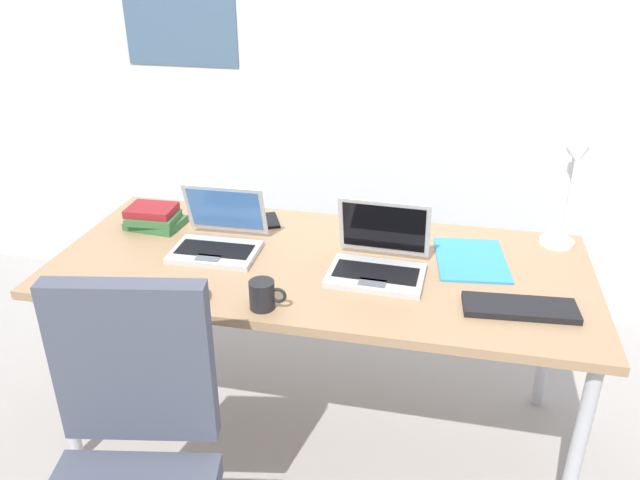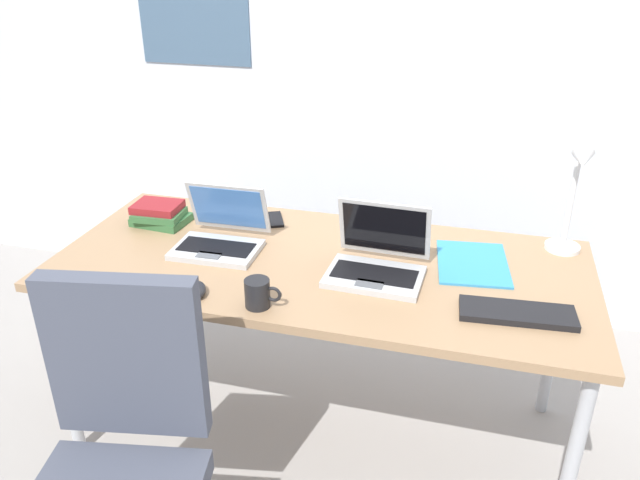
{
  "view_description": "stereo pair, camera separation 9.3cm",
  "coord_description": "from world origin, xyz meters",
  "px_view_note": "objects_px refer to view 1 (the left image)",
  "views": [
    {
      "loc": [
        0.4,
        -1.82,
        1.73
      ],
      "look_at": [
        0.0,
        0.0,
        0.82
      ],
      "focal_mm": 34.96,
      "sensor_mm": 36.0,
      "label": 1
    },
    {
      "loc": [
        0.49,
        -1.8,
        1.73
      ],
      "look_at": [
        0.0,
        0.0,
        0.82
      ],
      "focal_mm": 34.96,
      "sensor_mm": 36.0,
      "label": 2
    }
  ],
  "objects_px": {
    "pill_bottle": "(412,229)",
    "external_keyboard": "(520,308)",
    "coffee_mug": "(263,295)",
    "laptop_far_corner": "(378,260)",
    "paper_folder_front_right": "(471,260)",
    "computer_mouse": "(200,293)",
    "laptop_back_right": "(218,238)",
    "cell_phone": "(270,220)",
    "book_stack": "(154,218)",
    "desk_lamp": "(567,196)"
  },
  "relations": [
    {
      "from": "pill_bottle",
      "to": "desk_lamp",
      "type": "bearing_deg",
      "value": 4.58
    },
    {
      "from": "laptop_far_corner",
      "to": "external_keyboard",
      "type": "distance_m",
      "value": 0.46
    },
    {
      "from": "laptop_back_right",
      "to": "paper_folder_front_right",
      "type": "height_order",
      "value": "laptop_back_right"
    },
    {
      "from": "laptop_far_corner",
      "to": "computer_mouse",
      "type": "relative_size",
      "value": 3.29
    },
    {
      "from": "external_keyboard",
      "to": "coffee_mug",
      "type": "height_order",
      "value": "coffee_mug"
    },
    {
      "from": "desk_lamp",
      "to": "cell_phone",
      "type": "bearing_deg",
      "value": -179.98
    },
    {
      "from": "external_keyboard",
      "to": "pill_bottle",
      "type": "relative_size",
      "value": 4.18
    },
    {
      "from": "book_stack",
      "to": "pill_bottle",
      "type": "bearing_deg",
      "value": 5.88
    },
    {
      "from": "desk_lamp",
      "to": "cell_phone",
      "type": "relative_size",
      "value": 2.94
    },
    {
      "from": "pill_bottle",
      "to": "paper_folder_front_right",
      "type": "distance_m",
      "value": 0.25
    },
    {
      "from": "laptop_far_corner",
      "to": "external_keyboard",
      "type": "height_order",
      "value": "laptop_far_corner"
    },
    {
      "from": "laptop_back_right",
      "to": "cell_phone",
      "type": "bearing_deg",
      "value": 68.18
    },
    {
      "from": "computer_mouse",
      "to": "pill_bottle",
      "type": "relative_size",
      "value": 1.22
    },
    {
      "from": "pill_bottle",
      "to": "external_keyboard",
      "type": "bearing_deg",
      "value": -49.51
    },
    {
      "from": "cell_phone",
      "to": "paper_folder_front_right",
      "type": "height_order",
      "value": "cell_phone"
    },
    {
      "from": "computer_mouse",
      "to": "pill_bottle",
      "type": "bearing_deg",
      "value": 15.2
    },
    {
      "from": "cell_phone",
      "to": "external_keyboard",
      "type": "bearing_deg",
      "value": -51.37
    },
    {
      "from": "desk_lamp",
      "to": "laptop_back_right",
      "type": "relative_size",
      "value": 1.34
    },
    {
      "from": "paper_folder_front_right",
      "to": "cell_phone",
      "type": "bearing_deg",
      "value": 167.95
    },
    {
      "from": "computer_mouse",
      "to": "desk_lamp",
      "type": "bearing_deg",
      "value": 0.69
    },
    {
      "from": "paper_folder_front_right",
      "to": "coffee_mug",
      "type": "relative_size",
      "value": 2.74
    },
    {
      "from": "external_keyboard",
      "to": "pill_bottle",
      "type": "distance_m",
      "value": 0.54
    },
    {
      "from": "coffee_mug",
      "to": "paper_folder_front_right",
      "type": "bearing_deg",
      "value": 35.85
    },
    {
      "from": "pill_bottle",
      "to": "coffee_mug",
      "type": "xyz_separation_m",
      "value": [
        -0.39,
        -0.56,
        0.0
      ]
    },
    {
      "from": "laptop_far_corner",
      "to": "paper_folder_front_right",
      "type": "relative_size",
      "value": 1.02
    },
    {
      "from": "laptop_far_corner",
      "to": "book_stack",
      "type": "xyz_separation_m",
      "value": [
        -0.87,
        0.17,
        -0.01
      ]
    },
    {
      "from": "coffee_mug",
      "to": "laptop_back_right",
      "type": "bearing_deg",
      "value": 128.47
    },
    {
      "from": "coffee_mug",
      "to": "pill_bottle",
      "type": "bearing_deg",
      "value": 54.96
    },
    {
      "from": "book_stack",
      "to": "cell_phone",
      "type": "bearing_deg",
      "value": 18.71
    },
    {
      "from": "laptop_back_right",
      "to": "laptop_far_corner",
      "type": "distance_m",
      "value": 0.57
    },
    {
      "from": "laptop_back_right",
      "to": "book_stack",
      "type": "distance_m",
      "value": 0.33
    },
    {
      "from": "external_keyboard",
      "to": "book_stack",
      "type": "xyz_separation_m",
      "value": [
        -1.31,
        0.31,
        0.03
      ]
    },
    {
      "from": "external_keyboard",
      "to": "book_stack",
      "type": "relative_size",
      "value": 1.58
    },
    {
      "from": "laptop_far_corner",
      "to": "coffee_mug",
      "type": "relative_size",
      "value": 2.79
    },
    {
      "from": "cell_phone",
      "to": "coffee_mug",
      "type": "bearing_deg",
      "value": -99.93
    },
    {
      "from": "laptop_far_corner",
      "to": "pill_bottle",
      "type": "relative_size",
      "value": 4.0
    },
    {
      "from": "paper_folder_front_right",
      "to": "computer_mouse",
      "type": "bearing_deg",
      "value": -152.46
    },
    {
      "from": "book_stack",
      "to": "coffee_mug",
      "type": "relative_size",
      "value": 1.85
    },
    {
      "from": "laptop_far_corner",
      "to": "cell_phone",
      "type": "xyz_separation_m",
      "value": [
        -0.46,
        0.31,
        -0.04
      ]
    },
    {
      "from": "laptop_far_corner",
      "to": "external_keyboard",
      "type": "relative_size",
      "value": 0.96
    },
    {
      "from": "pill_bottle",
      "to": "cell_phone",
      "type": "bearing_deg",
      "value": 175.77
    },
    {
      "from": "cell_phone",
      "to": "pill_bottle",
      "type": "bearing_deg",
      "value": -28.9
    },
    {
      "from": "computer_mouse",
      "to": "coffee_mug",
      "type": "relative_size",
      "value": 0.85
    },
    {
      "from": "desk_lamp",
      "to": "external_keyboard",
      "type": "bearing_deg",
      "value": -109.31
    },
    {
      "from": "external_keyboard",
      "to": "computer_mouse",
      "type": "xyz_separation_m",
      "value": [
        -0.95,
        -0.13,
        0.01
      ]
    },
    {
      "from": "laptop_back_right",
      "to": "pill_bottle",
      "type": "distance_m",
      "value": 0.69
    },
    {
      "from": "pill_bottle",
      "to": "computer_mouse",
      "type": "bearing_deg",
      "value": -137.67
    },
    {
      "from": "laptop_back_right",
      "to": "paper_folder_front_right",
      "type": "xyz_separation_m",
      "value": [
        0.87,
        0.1,
        -0.04
      ]
    },
    {
      "from": "book_stack",
      "to": "paper_folder_front_right",
      "type": "distance_m",
      "value": 1.17
    },
    {
      "from": "computer_mouse",
      "to": "laptop_back_right",
      "type": "bearing_deg",
      "value": 73.2
    }
  ]
}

